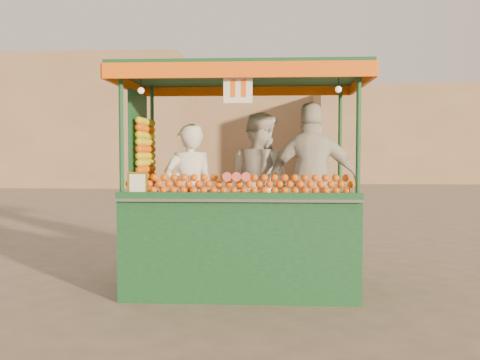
# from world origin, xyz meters

# --- Properties ---
(ground) EXTENTS (90.00, 90.00, 0.00)m
(ground) POSITION_xyz_m (0.00, 0.00, 0.00)
(ground) COLOR brown
(ground) RESTS_ON ground
(building_left) EXTENTS (10.00, 6.00, 6.00)m
(building_left) POSITION_xyz_m (-9.00, 20.00, 3.00)
(building_left) COLOR #9B7658
(building_left) RESTS_ON ground
(building_right) EXTENTS (9.00, 6.00, 5.00)m
(building_right) POSITION_xyz_m (7.00, 24.00, 2.50)
(building_right) COLOR #9B7658
(building_right) RESTS_ON ground
(building_center) EXTENTS (14.00, 7.00, 7.00)m
(building_center) POSITION_xyz_m (-2.00, 30.00, 3.50)
(building_center) COLOR #9B7658
(building_center) RESTS_ON ground
(juice_cart) EXTENTS (2.81, 1.82, 2.56)m
(juice_cart) POSITION_xyz_m (-0.38, 0.04, 0.84)
(juice_cart) COLOR #103B1F
(juice_cart) RESTS_ON ground
(vendor_left) EXTENTS (0.70, 0.57, 1.64)m
(vendor_left) POSITION_xyz_m (-0.93, 0.13, 1.12)
(vendor_left) COLOR silver
(vendor_left) RESTS_ON ground
(vendor_middle) EXTENTS (1.11, 1.09, 1.81)m
(vendor_middle) POSITION_xyz_m (-0.11, 0.70, 1.20)
(vendor_middle) COLOR silver
(vendor_middle) RESTS_ON ground
(vendor_right) EXTENTS (1.13, 0.50, 1.91)m
(vendor_right) POSITION_xyz_m (0.54, 0.36, 1.25)
(vendor_right) COLOR beige
(vendor_right) RESTS_ON ground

